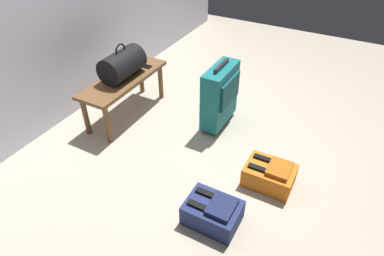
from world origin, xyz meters
The scene contains 7 objects.
ground_plane centered at (0.00, 0.00, 0.00)m, with size 6.60×6.60×0.00m, color #B2A893.
bench centered at (0.10, 1.04, 0.36)m, with size 1.00×0.36×0.43m.
duffel_bag_black centered at (0.12, 1.04, 0.56)m, with size 0.44×0.26×0.34m.
cell_phone centered at (0.39, 0.99, 0.43)m, with size 0.07×0.14×0.01m.
suitcase_upright_teal centered at (0.39, 0.14, 0.34)m, with size 0.48×0.20×0.65m.
backpack_navy centered at (-0.70, -0.32, 0.09)m, with size 0.28×0.38×0.21m.
backpack_orange centered at (-0.15, -0.55, 0.09)m, with size 0.28×0.38×0.21m.
Camera 1 is at (-2.08, -0.90, 1.98)m, focal length 31.04 mm.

